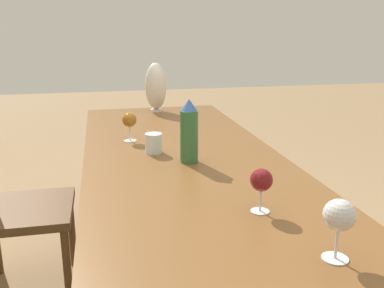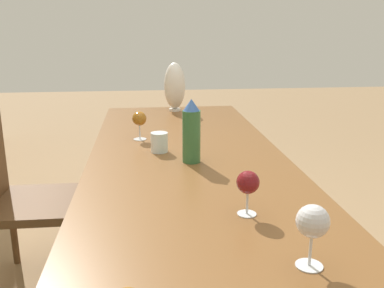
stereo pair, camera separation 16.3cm
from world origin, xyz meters
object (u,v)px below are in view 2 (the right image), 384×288
vase (175,86)px  wine_glass_2 (139,119)px  water_bottle (191,132)px  wine_glass_5 (248,183)px  chair_far (22,195)px  wine_glass_4 (313,223)px  water_tumbler (159,142)px

vase → wine_glass_2: size_ratio=2.23×
water_bottle → wine_glass_2: bearing=29.4°
wine_glass_2 → wine_glass_5: (-0.89, -0.32, -0.00)m
wine_glass_5 → chair_far: chair_far is taller
wine_glass_4 → wine_glass_5: 0.30m
water_tumbler → chair_far: bearing=73.9°
wine_glass_4 → wine_glass_5: size_ratio=1.13×
water_bottle → water_tumbler: water_bottle is taller
water_tumbler → wine_glass_4: (-0.96, -0.31, 0.07)m
vase → chair_far: vase is taller
wine_glass_2 → wine_glass_4: size_ratio=0.91×
chair_far → wine_glass_2: bearing=-87.2°
wine_glass_5 → chair_far: size_ratio=0.16×
water_bottle → vase: bearing=-0.4°
water_tumbler → wine_glass_4: 1.01m
water_tumbler → wine_glass_5: 0.71m
water_tumbler → wine_glass_4: size_ratio=0.57×
water_tumbler → vase: (0.91, -0.13, 0.12)m
wine_glass_2 → wine_glass_4: (-1.18, -0.40, 0.01)m
wine_glass_5 → wine_glass_2: bearing=19.7°
wine_glass_5 → chair_far: (0.86, 0.90, -0.35)m
water_tumbler → chair_far: size_ratio=0.10×
wine_glass_5 → chair_far: bearing=46.1°
water_bottle → wine_glass_4: size_ratio=1.69×
water_tumbler → water_bottle: bearing=-141.4°
water_tumbler → wine_glass_2: (0.22, 0.09, 0.06)m
water_bottle → wine_glass_2: size_ratio=1.87×
water_tumbler → vase: vase is taller
wine_glass_4 → chair_far: bearing=40.2°
chair_far → water_tumbler: bearing=-106.1°
vase → wine_glass_2: 0.73m
water_tumbler → wine_glass_2: size_ratio=0.62×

